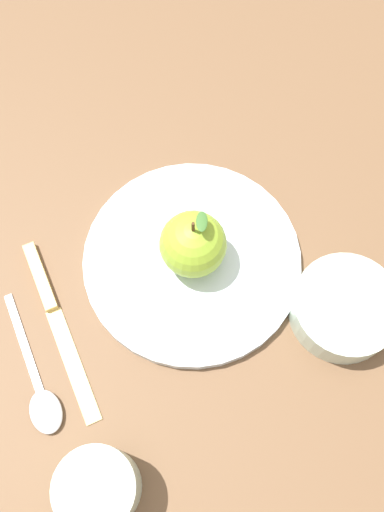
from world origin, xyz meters
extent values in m
plane|color=brown|center=(0.00, 0.00, 0.00)|extent=(2.40, 2.40, 0.00)
cylinder|color=silver|center=(0.02, 0.01, 0.01)|extent=(0.26, 0.26, 0.01)
torus|color=silver|center=(0.02, 0.01, 0.01)|extent=(0.26, 0.26, 0.01)
sphere|color=#8CB22D|center=(0.02, 0.01, 0.05)|extent=(0.08, 0.08, 0.08)
cylinder|color=#4C3319|center=(0.02, 0.01, 0.10)|extent=(0.00, 0.00, 0.02)
ellipsoid|color=#386628|center=(0.03, 0.01, 0.10)|extent=(0.02, 0.03, 0.00)
cylinder|color=#B2C6B2|center=(0.15, -0.12, 0.02)|extent=(0.12, 0.12, 0.04)
torus|color=#B2C6B2|center=(0.15, -0.12, 0.04)|extent=(0.12, 0.12, 0.01)
cylinder|color=#8E9F8E|center=(0.15, -0.12, 0.04)|extent=(0.09, 0.09, 0.01)
cylinder|color=#B2C6B2|center=(-0.17, -0.18, 0.03)|extent=(0.08, 0.08, 0.07)
torus|color=#B2C6B2|center=(-0.17, -0.18, 0.06)|extent=(0.08, 0.08, 0.01)
cylinder|color=gray|center=(-0.17, -0.18, 0.06)|extent=(0.06, 0.06, 0.01)
cube|color=#D8B766|center=(-0.15, -0.05, 0.00)|extent=(0.02, 0.14, 0.00)
cube|color=#D8B766|center=(-0.15, 0.06, 0.01)|extent=(0.02, 0.09, 0.01)
ellipsoid|color=silver|center=(-0.19, -0.08, 0.01)|extent=(0.04, 0.05, 0.01)
cube|color=silver|center=(-0.19, 0.00, 0.00)|extent=(0.01, 0.12, 0.01)
camera|label=1|loc=(-0.08, -0.21, 0.61)|focal=38.78mm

